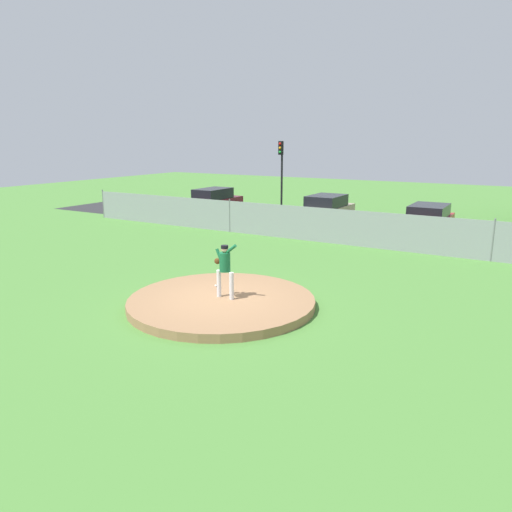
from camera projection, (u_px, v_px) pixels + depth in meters
name	position (u px, v px, depth m)	size (l,w,h in m)	color
ground_plane	(307.00, 263.00, 19.44)	(80.00, 80.00, 0.00)	#4C8438
asphalt_strip	(372.00, 229.00, 26.56)	(44.00, 7.00, 0.01)	#2B2B2D
pitchers_mound	(222.00, 302.00, 14.39)	(5.52, 5.52, 0.25)	#99704C
pitcher_youth	(225.00, 266.00, 14.13)	(0.82, 0.32, 1.67)	silver
baseball	(216.00, 286.00, 15.42)	(0.07, 0.07, 0.07)	white
chainlink_fence	(343.00, 227.00, 22.60)	(31.69, 0.07, 1.75)	gray
parked_car_champagne	(326.00, 211.00, 27.82)	(1.96, 4.46, 1.71)	tan
parked_car_red	(428.00, 221.00, 24.53)	(1.91, 4.56, 1.61)	#A81919
parked_car_burgundy	(213.00, 202.00, 32.14)	(1.79, 4.78, 1.65)	maroon
traffic_cone_orange	(218.00, 219.00, 28.37)	(0.40, 0.40, 0.55)	orange
traffic_light_near	(281.00, 163.00, 32.95)	(0.28, 0.46, 4.68)	black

